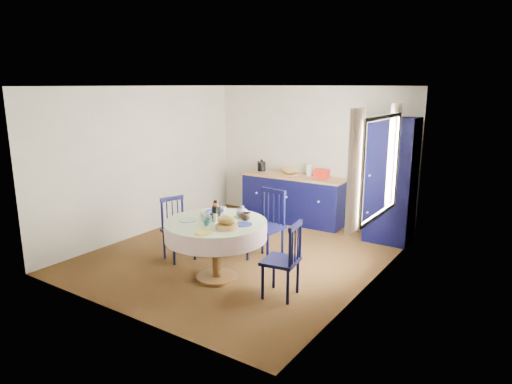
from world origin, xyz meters
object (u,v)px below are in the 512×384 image
mug_d (223,209)px  chair_right (284,259)px  kitchen_counter (294,198)px  chair_far (267,225)px  dining_table (216,231)px  mug_a (206,216)px  mug_c (245,217)px  mug_b (207,222)px  cobalt_bowl (214,213)px  pantry_cabinet (391,181)px  chair_left (177,228)px

mug_d → chair_right: bearing=-15.7°
kitchen_counter → chair_far: (0.62, -1.90, 0.07)m
kitchen_counter → dining_table: size_ratio=1.51×
mug_a → mug_c: (0.45, 0.26, 0.00)m
chair_far → mug_b: (-0.14, -1.18, 0.32)m
chair_far → cobalt_bowl: (-0.37, -0.76, 0.30)m
kitchen_counter → mug_b: (0.48, -3.08, 0.39)m
pantry_cabinet → chair_left: (-2.34, -2.50, -0.55)m
chair_right → cobalt_bowl: 1.26m
mug_a → cobalt_bowl: size_ratio=0.52×
mug_b → cobalt_bowl: 0.48m
kitchen_counter → mug_d: (0.27, -2.49, 0.39)m
chair_left → chair_right: 1.95m
chair_right → mug_d: size_ratio=10.45×
mug_c → mug_a: bearing=-150.5°
chair_left → cobalt_bowl: bearing=-74.9°
chair_left → mug_b: chair_left is taller
chair_far → chair_right: bearing=-42.7°
kitchen_counter → mug_a: 2.93m
pantry_cabinet → cobalt_bowl: (-1.59, -2.55, -0.18)m
pantry_cabinet → chair_left: size_ratio=2.21×
cobalt_bowl → mug_c: bearing=2.9°
mug_b → chair_left: bearing=153.9°
kitchen_counter → cobalt_bowl: size_ratio=8.68×
chair_left → cobalt_bowl: 0.83m
mug_d → cobalt_bowl: bearing=-97.1°
chair_left → chair_far: size_ratio=0.88×
chair_left → mug_c: size_ratio=7.01×
dining_table → kitchen_counter: bearing=99.2°
pantry_cabinet → dining_table: pantry_cabinet is taller
kitchen_counter → mug_a: size_ratio=16.56×
kitchen_counter → pantry_cabinet: 1.93m
pantry_cabinet → mug_a: 3.19m
chair_left → pantry_cabinet: bearing=-24.3°
dining_table → cobalt_bowl: size_ratio=5.73×
kitchen_counter → chair_far: kitchen_counter is taller
chair_left → chair_far: (1.11, 0.71, 0.06)m
chair_left → mug_d: size_ratio=10.13×
dining_table → pantry_cabinet: bearing=63.5°
dining_table → chair_right: bearing=3.4°
pantry_cabinet → dining_table: size_ratio=1.53×
kitchen_counter → mug_b: kitchen_counter is taller
dining_table → mug_a: bearing=-176.9°
mug_a → mug_c: 0.52m
chair_right → mug_d: 1.27m
cobalt_bowl → pantry_cabinet: bearing=58.0°
dining_table → cobalt_bowl: dining_table is taller
pantry_cabinet → cobalt_bowl: 3.01m
mug_b → cobalt_bowl: bearing=117.9°
dining_table → mug_a: size_ratio=10.94×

